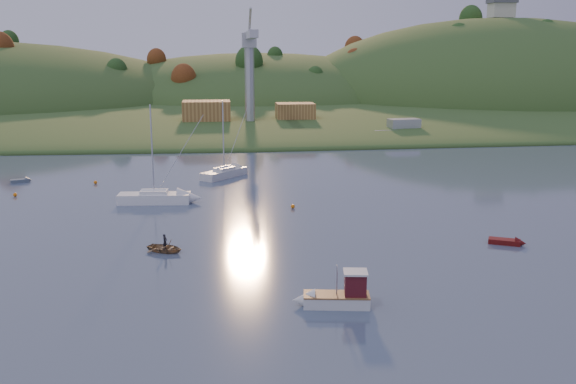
{
  "coord_description": "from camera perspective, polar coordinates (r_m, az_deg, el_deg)",
  "views": [
    {
      "loc": [
        -6.28,
        -28.34,
        18.47
      ],
      "look_at": [
        1.4,
        38.27,
        3.73
      ],
      "focal_mm": 40.0,
      "sensor_mm": 36.0,
      "label": 1
    }
  ],
  "objects": [
    {
      "name": "buoy_1",
      "position": [
        77.03,
        0.43,
        -1.28
      ],
      "size": [
        0.5,
        0.5,
        0.5
      ],
      "primitive_type": "sphere",
      "color": "orange",
      "rests_on": "ground"
    },
    {
      "name": "hillside_trees",
      "position": [
        214.23,
        -4.92,
        7.41
      ],
      "size": [
        280.0,
        50.0,
        32.0
      ],
      "primitive_type": null,
      "color": "#223F16",
      "rests_on": "ground"
    },
    {
      "name": "shed_west",
      "position": [
        151.97,
        -7.26,
        7.14
      ],
      "size": [
        11.0,
        8.0,
        4.8
      ],
      "primitive_type": "cube",
      "color": "#915D30",
      "rests_on": "wharf"
    },
    {
      "name": "shore_slope",
      "position": [
        194.33,
        -4.73,
        6.9
      ],
      "size": [
        640.0,
        150.0,
        7.0
      ],
      "primitive_type": "ellipsoid",
      "color": "#335321",
      "rests_on": "ground"
    },
    {
      "name": "shed_east",
      "position": [
        154.2,
        0.64,
        7.16
      ],
      "size": [
        9.0,
        7.0,
        4.0
      ],
      "primitive_type": "cube",
      "color": "#915D30",
      "rests_on": "wharf"
    },
    {
      "name": "red_tender",
      "position": [
        66.43,
        19.26,
        -4.24
      ],
      "size": [
        3.68,
        2.63,
        1.2
      ],
      "rotation": [
        0.0,
        0.0,
        -0.46
      ],
      "color": "#550C0C",
      "rests_on": "ground"
    },
    {
      "name": "hill_right",
      "position": [
        245.93,
        17.92,
        7.5
      ],
      "size": [
        150.0,
        130.0,
        60.0
      ],
      "primitive_type": "ellipsoid",
      "color": "#335321",
      "rests_on": "ground"
    },
    {
      "name": "canoe",
      "position": [
        61.63,
        -10.86,
        -4.91
      ],
      "size": [
        4.31,
        3.9,
        0.73
      ],
      "primitive_type": "imported",
      "rotation": [
        0.0,
        0.0,
        1.07
      ],
      "color": "#8A6E4C",
      "rests_on": "ground"
    },
    {
      "name": "paddler",
      "position": [
        61.53,
        -10.87,
        -4.59
      ],
      "size": [
        0.56,
        0.64,
        1.46
      ],
      "primitive_type": "imported",
      "rotation": [
        0.0,
        0.0,
        1.07
      ],
      "color": "black",
      "rests_on": "ground"
    },
    {
      "name": "far_shore",
      "position": [
        259.08,
        -5.23,
        8.26
      ],
      "size": [
        620.0,
        220.0,
        1.5
      ],
      "primitive_type": "cube",
      "color": "#335321",
      "rests_on": "ground"
    },
    {
      "name": "grey_dinghy",
      "position": [
        100.2,
        -22.43,
        0.96
      ],
      "size": [
        3.08,
        1.95,
        1.08
      ],
      "rotation": [
        0.0,
        0.0,
        0.32
      ],
      "color": "slate",
      "rests_on": "ground"
    },
    {
      "name": "sailboat_far",
      "position": [
        81.34,
        -11.81,
        -0.43
      ],
      "size": [
        8.97,
        3.25,
        12.21
      ],
      "rotation": [
        0.0,
        0.0,
        -0.07
      ],
      "color": "white",
      "rests_on": "ground"
    },
    {
      "name": "sailboat_near",
      "position": [
        96.43,
        -5.7,
        1.74
      ],
      "size": [
        7.27,
        7.78,
        11.37
      ],
      "rotation": [
        0.0,
        0.0,
        0.85
      ],
      "color": "silver",
      "rests_on": "ground"
    },
    {
      "name": "hill_center",
      "position": [
        239.61,
        -2.69,
        7.96
      ],
      "size": [
        140.0,
        120.0,
        36.0
      ],
      "primitive_type": "ellipsoid",
      "color": "#335321",
      "rests_on": "ground"
    },
    {
      "name": "hilltop_house",
      "position": [
        245.69,
        18.45,
        15.27
      ],
      "size": [
        9.0,
        7.0,
        6.45
      ],
      "color": "beige",
      "rests_on": "hill_right"
    },
    {
      "name": "fishing_boat",
      "position": [
        48.05,
        3.89,
        -9.2
      ],
      "size": [
        5.91,
        2.59,
        3.65
      ],
      "rotation": [
        0.0,
        0.0,
        2.99
      ],
      "color": "silver",
      "rests_on": "ground"
    },
    {
      "name": "dock_crane",
      "position": [
        146.97,
        -3.42,
        11.87
      ],
      "size": [
        3.2,
        28.0,
        20.3
      ],
      "color": "#B7B7BC",
      "rests_on": "wharf"
    },
    {
      "name": "work_vessel",
      "position": [
        143.47,
        10.24,
        5.38
      ],
      "size": [
        16.41,
        8.02,
        4.04
      ],
      "rotation": [
        0.0,
        0.0,
        0.16
      ],
      "color": "slate",
      "rests_on": "ground"
    },
    {
      "name": "buoy_3",
      "position": [
        95.2,
        -16.74,
        0.83
      ],
      "size": [
        0.5,
        0.5,
        0.5
      ],
      "primitive_type": "sphere",
      "color": "orange",
      "rests_on": "ground"
    },
    {
      "name": "wharf",
      "position": [
        151.75,
        -2.29,
        5.85
      ],
      "size": [
        42.0,
        16.0,
        2.4
      ],
      "primitive_type": "cube",
      "color": "slate",
      "rests_on": "ground"
    },
    {
      "name": "buoy_2",
      "position": [
        90.49,
        -23.09,
        -0.23
      ],
      "size": [
        0.5,
        0.5,
        0.5
      ],
      "primitive_type": "sphere",
      "color": "orange",
      "rests_on": "ground"
    }
  ]
}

